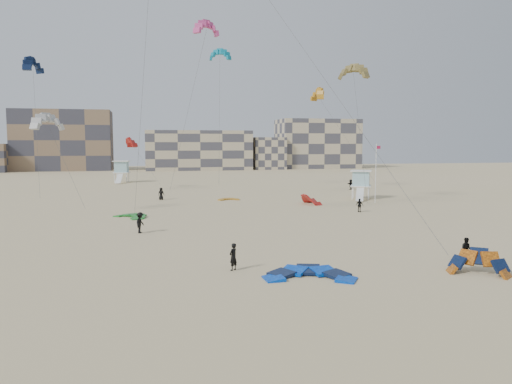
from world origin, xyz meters
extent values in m
plane|color=tan|center=(0.00, 0.00, 0.00)|extent=(320.00, 320.00, 0.00)
imported|color=black|center=(-0.56, 3.75, 0.85)|extent=(0.74, 0.72, 1.71)
imported|color=black|center=(15.09, 2.71, 0.81)|extent=(0.99, 0.93, 1.61)
imported|color=black|center=(-6.36, 18.44, 0.93)|extent=(1.11, 1.38, 1.86)
imported|color=black|center=(18.33, 27.12, 0.78)|extent=(0.89, 0.94, 1.56)
imported|color=black|center=(-3.76, 45.12, 0.87)|extent=(0.97, 0.78, 1.74)
imported|color=black|center=(28.83, 54.33, 0.89)|extent=(0.69, 1.69, 1.78)
cylinder|color=#3F3F3F|center=(-6.02, 22.49, 11.78)|extent=(1.89, 3.03, 21.57)
cylinder|color=#3F3F3F|center=(8.44, 11.83, 12.73)|extent=(7.86, 22.38, 23.48)
cylinder|color=#3F3F3F|center=(-14.14, 30.38, 5.54)|extent=(3.98, 2.83, 9.09)
cylinder|color=#3F3F3F|center=(0.04, 44.75, 12.06)|extent=(4.96, 6.12, 22.12)
cylinder|color=#3F3F3F|center=(19.82, 30.71, 8.94)|extent=(1.01, 7.02, 15.88)
cylinder|color=#3F3F3F|center=(27.73, 53.55, 8.54)|extent=(9.86, 2.75, 15.10)
cylinder|color=#3F3F3F|center=(-20.30, 47.04, 10.06)|extent=(2.54, 11.53, 18.14)
cylinder|color=#3F3F3F|center=(6.36, 57.05, 11.78)|extent=(0.60, 1.89, 21.57)
cylinder|color=#3F3F3F|center=(-5.84, 61.02, 4.50)|extent=(4.80, 5.22, 7.02)
cube|color=white|center=(24.31, 40.10, 1.88)|extent=(3.78, 3.78, 0.14)
cube|color=#93C0C9|center=(24.31, 40.10, 2.96)|extent=(3.11, 3.11, 2.01)
cube|color=white|center=(24.31, 40.10, 4.04)|extent=(3.92, 3.92, 0.16)
cube|color=white|center=(24.31, 37.38, 0.91)|extent=(2.18, 3.00, 1.67)
cube|color=white|center=(-10.74, 79.94, 2.05)|extent=(3.45, 3.45, 0.15)
cube|color=#93C0C9|center=(-10.74, 79.94, 3.22)|extent=(2.84, 2.84, 2.19)
cube|color=white|center=(-10.74, 79.94, 4.40)|extent=(3.58, 3.58, 0.17)
cube|color=white|center=(-10.74, 76.99, 0.98)|extent=(1.51, 3.22, 1.81)
cylinder|color=white|center=(24.05, 34.91, 3.96)|extent=(0.10, 0.10, 7.92)
cube|color=#B61844|center=(24.35, 34.91, 7.43)|extent=(0.59, 0.02, 0.40)
cube|color=#796049|center=(-30.00, 134.00, 9.00)|extent=(28.00, 14.00, 18.00)
cube|color=#BDAD8A|center=(10.00, 130.00, 6.00)|extent=(32.00, 16.00, 12.00)
cube|color=#BDAD8A|center=(50.00, 132.00, 8.00)|extent=(26.00, 14.00, 16.00)
cube|color=#BDAD8A|center=(32.00, 128.00, 5.00)|extent=(10.00, 10.00, 10.00)
camera|label=1|loc=(-5.71, -26.27, 7.81)|focal=35.00mm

